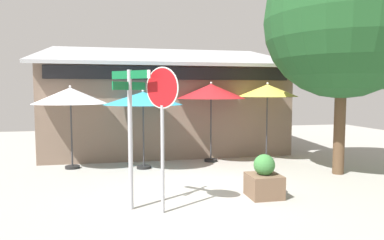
% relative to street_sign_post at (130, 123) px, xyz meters
% --- Properties ---
extents(ground_plane, '(28.00, 28.00, 0.10)m').
position_rel_street_sign_post_xyz_m(ground_plane, '(1.84, 1.22, -1.81)').
color(ground_plane, '#9E9B93').
extents(cafe_building, '(9.46, 5.42, 4.44)m').
position_rel_street_sign_post_xyz_m(cafe_building, '(1.60, 7.17, 0.02)').
color(cafe_building, '#705B4C').
rests_on(cafe_building, ground).
extents(street_sign_post, '(0.74, 0.72, 2.83)m').
position_rel_street_sign_post_xyz_m(street_sign_post, '(0.00, 0.00, 0.00)').
color(street_sign_post, '#A8AAB2').
rests_on(street_sign_post, ground).
extents(stop_sign, '(0.55, 0.60, 2.87)m').
position_rel_street_sign_post_xyz_m(stop_sign, '(0.60, -0.33, 0.25)').
color(stop_sign, '#A8AAB2').
rests_on(stop_sign, ground).
extents(patio_umbrella_ivory_left, '(2.27, 2.27, 2.58)m').
position_rel_street_sign_post_xyz_m(patio_umbrella_ivory_left, '(-1.69, 4.16, 0.49)').
color(patio_umbrella_ivory_left, black).
rests_on(patio_umbrella_ivory_left, ground).
extents(patio_umbrella_teal_center, '(2.43, 2.43, 2.46)m').
position_rel_street_sign_post_xyz_m(patio_umbrella_teal_center, '(0.50, 3.70, 0.41)').
color(patio_umbrella_teal_center, black).
rests_on(patio_umbrella_teal_center, ground).
extents(patio_umbrella_crimson_right, '(2.33, 2.33, 2.72)m').
position_rel_street_sign_post_xyz_m(patio_umbrella_crimson_right, '(2.83, 4.32, 0.63)').
color(patio_umbrella_crimson_right, black).
rests_on(patio_umbrella_crimson_right, ground).
extents(patio_umbrella_mustard_far_right, '(2.08, 2.08, 2.71)m').
position_rel_street_sign_post_xyz_m(patio_umbrella_mustard_far_right, '(4.79, 4.14, 0.64)').
color(patio_umbrella_mustard_far_right, black).
rests_on(patio_umbrella_mustard_far_right, ground).
extents(shade_tree, '(4.98, 4.44, 6.63)m').
position_rel_street_sign_post_xyz_m(shade_tree, '(6.31, 1.70, 2.53)').
color(shade_tree, brown).
rests_on(shade_tree, ground).
extents(sidewalk_planter, '(0.72, 0.72, 0.98)m').
position_rel_street_sign_post_xyz_m(sidewalk_planter, '(2.98, 0.21, -1.36)').
color(sidewalk_planter, brown).
rests_on(sidewalk_planter, ground).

